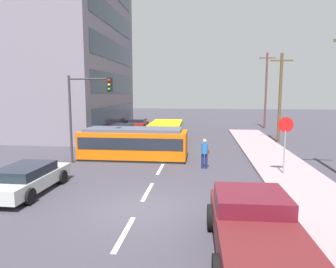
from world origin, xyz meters
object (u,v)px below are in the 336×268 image
traffic_light_mast (86,103)px  city_bus (166,131)px  pedestrian_crossing (205,152)px  pickup_truck_parked (254,227)px  parked_sedan_mid (102,139)px  utility_pole_mid (280,96)px  parked_sedan_far (123,130)px  stop_sign (285,134)px  parked_sedan_near (27,178)px  utility_pole_far (266,90)px  parked_sedan_furthest (138,123)px  streetcar_tram (134,143)px

traffic_light_mast → city_bus: bearing=64.5°
pedestrian_crossing → traffic_light_mast: traffic_light_mast is taller
pickup_truck_parked → parked_sedan_mid: bearing=121.0°
pedestrian_crossing → utility_pole_mid: 12.03m
parked_sedan_far → stop_sign: (11.77, -13.11, 1.57)m
stop_sign → parked_sedan_near: bearing=-161.3°
traffic_light_mast → utility_pole_far: bearing=54.5°
pedestrian_crossing → utility_pole_mid: utility_pole_mid is taller
parked_sedan_furthest → stop_sign: 22.81m
streetcar_tram → city_bus: size_ratio=1.16×
parked_sedan_near → traffic_light_mast: traffic_light_mast is taller
streetcar_tram → pickup_truck_parked: streetcar_tram is taller
pickup_truck_parked → utility_pole_far: size_ratio=0.58×
city_bus → pickup_truck_parked: (4.40, -17.76, -0.22)m
parked_sedan_furthest → utility_pole_far: bearing=7.7°
parked_sedan_far → parked_sedan_furthest: (0.07, 6.40, 0.00)m
traffic_light_mast → utility_pole_far: size_ratio=0.60×
parked_sedan_near → utility_pole_mid: utility_pole_mid is taller
pedestrian_crossing → parked_sedan_mid: 9.96m
parked_sedan_furthest → utility_pole_mid: bearing=-31.3°
parked_sedan_furthest → stop_sign: size_ratio=1.45×
city_bus → stop_sign: 12.09m
traffic_light_mast → utility_pole_mid: (13.25, 9.30, 0.26)m
parked_sedan_far → utility_pole_far: size_ratio=0.49×
pickup_truck_parked → traffic_light_mast: (-8.19, 9.79, 2.84)m
city_bus → traffic_light_mast: traffic_light_mast is taller
streetcar_tram → parked_sedan_near: bearing=-113.2°
parked_sedan_furthest → stop_sign: stop_sign is taller
streetcar_tram → parked_sedan_far: bearing=108.4°
city_bus → parked_sedan_near: bearing=-107.8°
streetcar_tram → utility_pole_far: bearing=57.6°
parked_sedan_mid → stop_sign: 14.01m
city_bus → pickup_truck_parked: size_ratio=1.15×
city_bus → pickup_truck_parked: 18.30m
streetcar_tram → pedestrian_crossing: streetcar_tram is taller
streetcar_tram → pedestrian_crossing: 4.92m
traffic_light_mast → streetcar_tram: bearing=31.2°
city_bus → utility_pole_mid: 9.97m
city_bus → parked_sedan_furthest: size_ratio=1.39×
parked_sedan_near → stop_sign: 12.27m
city_bus → parked_sedan_far: bearing=143.1°
pedestrian_crossing → pickup_truck_parked: size_ratio=0.33×
pickup_truck_parked → stop_sign: 8.67m
streetcar_tram → parked_sedan_mid: 5.28m
parked_sedan_mid → utility_pole_mid: 15.09m
pickup_truck_parked → parked_sedan_near: pickup_truck_parked is taller
city_bus → parked_sedan_mid: bearing=-152.4°
streetcar_tram → parked_sedan_mid: (-3.46, 3.96, -0.41)m
city_bus → parked_sedan_furthest: bearing=114.7°
streetcar_tram → utility_pole_far: size_ratio=0.77×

